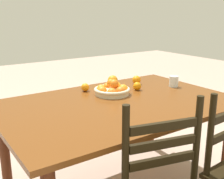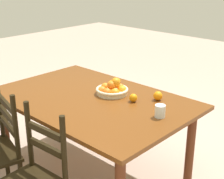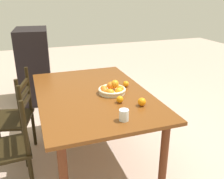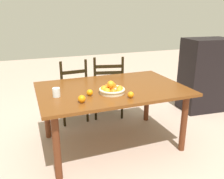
% 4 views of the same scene
% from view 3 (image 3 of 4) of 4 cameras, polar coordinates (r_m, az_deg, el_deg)
% --- Properties ---
extents(ground_plane, '(12.00, 12.00, 0.00)m').
position_cam_3_polar(ground_plane, '(2.87, -3.98, -14.34)').
color(ground_plane, tan).
extents(dining_table, '(1.66, 1.09, 0.73)m').
position_cam_3_polar(dining_table, '(2.56, -4.34, -2.61)').
color(dining_table, brown).
rests_on(dining_table, ground).
extents(chair_near_window, '(0.55, 0.55, 0.95)m').
position_cam_3_polar(chair_near_window, '(2.79, -21.84, -6.11)').
color(chair_near_window, black).
rests_on(chair_near_window, ground).
extents(chair_by_cabinet, '(0.42, 0.42, 0.93)m').
position_cam_3_polar(chair_by_cabinet, '(2.33, -22.22, -12.42)').
color(chair_by_cabinet, black).
rests_on(chair_by_cabinet, ground).
extents(cabinet, '(0.75, 0.54, 1.16)m').
position_cam_3_polar(cabinet, '(4.20, -17.33, 5.26)').
color(cabinet, black).
rests_on(cabinet, ground).
extents(fruit_bowl, '(0.28, 0.28, 0.15)m').
position_cam_3_polar(fruit_bowl, '(2.49, 0.04, 0.01)').
color(fruit_bowl, beige).
rests_on(fruit_bowl, dining_table).
extents(orange_loose_0, '(0.07, 0.07, 0.07)m').
position_cam_3_polar(orange_loose_0, '(2.29, 1.81, -2.28)').
color(orange_loose_0, orange).
rests_on(orange_loose_0, dining_table).
extents(orange_loose_1, '(0.06, 0.06, 0.06)m').
position_cam_3_polar(orange_loose_1, '(2.68, 3.19, 1.28)').
color(orange_loose_1, orange).
rests_on(orange_loose_1, dining_table).
extents(orange_loose_2, '(0.07, 0.07, 0.07)m').
position_cam_3_polar(orange_loose_2, '(2.24, 6.84, -2.83)').
color(orange_loose_2, orange).
rests_on(orange_loose_2, dining_table).
extents(drinking_glass, '(0.08, 0.08, 0.09)m').
position_cam_3_polar(drinking_glass, '(1.98, 2.74, -5.86)').
color(drinking_glass, silver).
rests_on(drinking_glass, dining_table).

